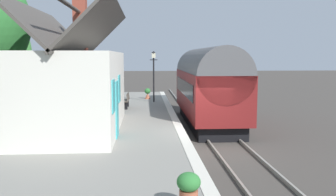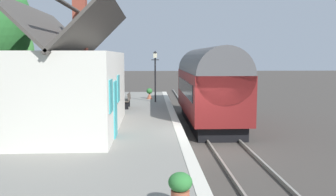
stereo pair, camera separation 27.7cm
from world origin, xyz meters
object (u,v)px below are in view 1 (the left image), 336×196
(train, at_px, (208,86))
(lamp_post_platform, at_px, (154,66))
(planter_bench_left, at_px, (189,188))
(tree_mid_background, at_px, (0,51))
(planter_by_door, at_px, (116,102))
(bench_platform_end, at_px, (126,100))
(planter_bench_right, at_px, (148,94))
(station_building, at_px, (76,88))
(planter_under_sign, at_px, (95,101))
(planter_edge_near, at_px, (77,97))

(train, distance_m, lamp_post_platform, 4.98)
(planter_bench_left, bearing_deg, tree_mid_background, 30.36)
(train, height_order, planter_by_door, train)
(planter_bench_left, relative_size, lamp_post_platform, 0.22)
(train, height_order, bench_platform_end, train)
(planter_bench_right, distance_m, tree_mid_background, 10.43)
(train, distance_m, planter_bench_right, 6.66)
(planter_by_door, bearing_deg, bench_platform_end, -130.62)
(bench_platform_end, bearing_deg, planter_bench_left, -172.03)
(planter_bench_right, xyz_separation_m, lamp_post_platform, (-1.77, -0.40, 2.00))
(tree_mid_background, bearing_deg, planter_bench_right, -88.54)
(planter_by_door, bearing_deg, lamp_post_platform, -46.92)
(station_building, distance_m, lamp_post_platform, 9.41)
(planter_by_door, height_order, tree_mid_background, tree_mid_background)
(planter_bench_left, bearing_deg, planter_under_sign, 14.85)
(train, bearing_deg, planter_under_sign, 75.30)
(station_building, xyz_separation_m, planter_bench_left, (-7.93, -3.68, -1.34))
(tree_mid_background, bearing_deg, lamp_post_platform, -98.30)
(station_building, bearing_deg, tree_mid_background, 34.18)
(planter_bench_right, bearing_deg, bench_platform_end, 163.92)
(planter_bench_left, height_order, planter_edge_near, planter_bench_left)
(train, distance_m, planter_by_door, 5.64)
(bench_platform_end, xyz_separation_m, tree_mid_background, (4.23, 8.69, 2.89))
(train, relative_size, planter_bench_right, 12.21)
(planter_bench_left, height_order, planter_under_sign, planter_under_sign)
(planter_bench_right, relative_size, planter_by_door, 0.74)
(planter_by_door, relative_size, tree_mid_background, 0.16)
(planter_under_sign, distance_m, tree_mid_background, 8.31)
(train, relative_size, planter_bench_left, 12.69)
(station_building, bearing_deg, planter_edge_near, 10.33)
(lamp_post_platform, height_order, tree_mid_background, tree_mid_background)
(bench_platform_end, bearing_deg, planter_under_sign, 74.57)
(station_building, height_order, planter_by_door, station_building)
(train, xyz_separation_m, planter_under_sign, (1.71, 6.50, -1.02))
(train, height_order, planter_under_sign, train)
(planter_edge_near, bearing_deg, tree_mid_background, 84.62)
(train, bearing_deg, planter_edge_near, 58.77)
(planter_under_sign, bearing_deg, lamp_post_platform, -58.40)
(planter_bench_left, relative_size, planter_under_sign, 0.98)
(planter_bench_left, relative_size, tree_mid_background, 0.11)
(station_building, relative_size, planter_bench_right, 10.54)
(planter_bench_right, bearing_deg, planter_under_sign, 141.32)
(train, bearing_deg, bench_platform_end, 75.61)
(bench_platform_end, relative_size, planter_under_sign, 1.90)
(planter_bench_left, xyz_separation_m, planter_edge_near, (17.69, 5.46, -0.14))
(planter_under_sign, bearing_deg, planter_edge_near, 26.79)
(train, xyz_separation_m, station_building, (-4.83, 6.35, 0.35))
(planter_bench_right, xyz_separation_m, planter_under_sign, (-3.97, 3.18, 0.00))
(planter_edge_near, distance_m, lamp_post_platform, 5.71)
(train, xyz_separation_m, planter_edge_near, (4.93, 8.13, -1.13))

